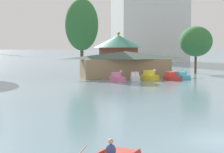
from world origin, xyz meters
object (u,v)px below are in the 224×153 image
(pedal_boat_red, at_px, (171,77))
(pedal_boat_yellow, at_px, (150,76))
(green_roof_pavilion, at_px, (118,51))
(pedal_boat_pink, at_px, (117,78))
(pedal_boat_cyan, at_px, (182,76))
(background_building_block, at_px, (150,25))
(pedal_boat_white, at_px, (135,77))
(shoreline_tree_right, at_px, (196,41))
(shoreline_tree_mid, at_px, (82,25))
(boathouse, at_px, (125,64))

(pedal_boat_red, bearing_deg, pedal_boat_yellow, -124.53)
(pedal_boat_red, bearing_deg, green_roof_pavilion, 167.46)
(pedal_boat_pink, xyz_separation_m, pedal_boat_cyan, (10.65, 0.27, -0.06))
(background_building_block, bearing_deg, pedal_boat_cyan, -107.96)
(pedal_boat_red, bearing_deg, pedal_boat_pink, -110.59)
(green_roof_pavilion, distance_m, background_building_block, 52.74)
(pedal_boat_white, distance_m, pedal_boat_yellow, 2.35)
(pedal_boat_yellow, distance_m, shoreline_tree_right, 18.47)
(pedal_boat_red, distance_m, shoreline_tree_right, 17.06)
(green_roof_pavilion, bearing_deg, shoreline_tree_right, -43.40)
(pedal_boat_red, height_order, background_building_block, background_building_block)
(pedal_boat_red, xyz_separation_m, background_building_block, (24.22, 68.68, 12.53))
(green_roof_pavilion, bearing_deg, pedal_boat_white, -100.68)
(pedal_boat_pink, distance_m, green_roof_pavilion, 23.99)
(pedal_boat_white, distance_m, shoreline_tree_mid, 18.75)
(boathouse, bearing_deg, pedal_boat_red, -53.57)
(pedal_boat_cyan, bearing_deg, green_roof_pavilion, 178.25)
(pedal_boat_red, height_order, shoreline_tree_mid, shoreline_tree_mid)
(pedal_boat_yellow, relative_size, pedal_boat_red, 1.08)
(boathouse, height_order, green_roof_pavilion, green_roof_pavilion)
(green_roof_pavilion, height_order, background_building_block, background_building_block)
(pedal_boat_white, relative_size, background_building_block, 0.10)
(pedal_boat_yellow, bearing_deg, background_building_block, 140.71)
(pedal_boat_red, distance_m, boathouse, 8.73)
(boathouse, bearing_deg, background_building_block, 64.64)
(background_building_block, bearing_deg, boathouse, -115.36)
(green_roof_pavilion, xyz_separation_m, shoreline_tree_right, (12.01, -11.35, 1.87))
(shoreline_tree_mid, bearing_deg, pedal_boat_white, -72.52)
(pedal_boat_pink, bearing_deg, boathouse, 136.67)
(green_roof_pavilion, bearing_deg, shoreline_tree_mid, -145.48)
(pedal_boat_white, xyz_separation_m, shoreline_tree_right, (16.18, 10.78, 5.61))
(green_roof_pavilion, bearing_deg, pedal_boat_red, -86.97)
(pedal_boat_cyan, relative_size, background_building_block, 0.09)
(shoreline_tree_mid, bearing_deg, pedal_boat_pink, -82.91)
(pedal_boat_pink, xyz_separation_m, green_roof_pavilion, (7.13, 22.60, 3.72))
(shoreline_tree_right, relative_size, background_building_block, 0.35)
(pedal_boat_cyan, relative_size, boathouse, 0.16)
(pedal_boat_cyan, distance_m, shoreline_tree_right, 14.98)
(shoreline_tree_right, bearing_deg, pedal_boat_red, -131.97)
(pedal_boat_yellow, distance_m, shoreline_tree_mid, 19.58)
(pedal_boat_white, height_order, pedal_boat_red, pedal_boat_red)
(shoreline_tree_mid, bearing_deg, pedal_boat_yellow, -65.35)
(pedal_boat_red, xyz_separation_m, boathouse, (-5.08, 6.88, 1.76))
(pedal_boat_white, bearing_deg, background_building_block, 171.05)
(pedal_boat_white, bearing_deg, shoreline_tree_mid, -147.77)
(pedal_boat_white, xyz_separation_m, boathouse, (0.33, 5.69, 1.75))
(pedal_boat_red, relative_size, pedal_boat_cyan, 1.07)
(green_roof_pavilion, relative_size, shoreline_tree_right, 1.17)
(pedal_boat_pink, height_order, pedal_boat_yellow, pedal_boat_yellow)
(pedal_boat_white, height_order, pedal_boat_yellow, pedal_boat_yellow)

